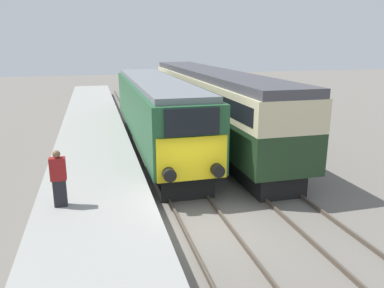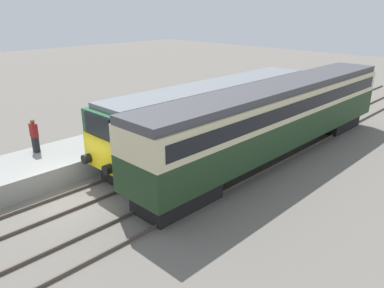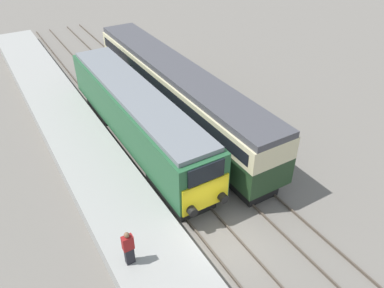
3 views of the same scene
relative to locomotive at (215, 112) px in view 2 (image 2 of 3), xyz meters
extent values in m
plane|color=slate|center=(0.00, -9.24, -2.15)|extent=(120.00, 120.00, 0.00)
cube|color=gray|center=(-3.30, -1.24, -1.66)|extent=(3.50, 50.00, 0.98)
cube|color=#4C4238|center=(-0.72, -4.24, -2.08)|extent=(0.07, 60.00, 0.14)
cube|color=#4C4238|center=(0.72, -4.24, -2.08)|extent=(0.07, 60.00, 0.14)
cube|color=#4C4238|center=(2.68, -4.24, -2.08)|extent=(0.07, 60.00, 0.14)
cube|color=#4C4238|center=(4.12, -4.24, -2.08)|extent=(0.07, 60.00, 0.14)
cube|color=black|center=(0.00, -5.10, -1.65)|extent=(2.03, 4.00, 1.00)
cube|color=black|center=(0.00, 5.19, -1.65)|extent=(2.03, 4.00, 1.00)
cube|color=#235633|center=(0.00, 0.04, 0.13)|extent=(2.70, 15.29, 2.57)
cube|color=yellow|center=(0.00, -7.64, -0.38)|extent=(2.48, 0.10, 1.54)
cube|color=black|center=(0.00, -7.64, 0.91)|extent=(1.89, 0.10, 0.93)
cube|color=slate|center=(0.00, 0.04, 1.54)|extent=(2.38, 14.68, 0.24)
cylinder|color=black|center=(-0.85, -7.85, -0.80)|extent=(0.44, 0.35, 0.44)
cylinder|color=black|center=(0.85, -7.85, -0.80)|extent=(0.44, 0.35, 0.44)
cube|color=black|center=(3.40, -6.19, -1.68)|extent=(1.89, 3.60, 0.95)
cube|color=black|center=(3.40, 8.67, -1.68)|extent=(1.89, 3.60, 0.95)
cube|color=#1E381E|center=(3.40, 1.24, -0.42)|extent=(2.70, 19.26, 1.57)
cube|color=beige|center=(3.40, 1.24, 0.98)|extent=(2.71, 19.26, 1.23)
cube|color=black|center=(3.40, 1.24, 0.98)|extent=(2.75, 18.49, 0.68)
cube|color=#424247|center=(3.40, 1.24, 1.78)|extent=(2.48, 19.26, 0.36)
cube|color=black|center=(-4.25, -8.69, -0.77)|extent=(0.36, 0.24, 0.80)
cube|color=maroon|center=(-4.25, -8.69, -0.03)|extent=(0.44, 0.26, 0.67)
sphere|color=brown|center=(-4.25, -8.69, 0.41)|extent=(0.22, 0.22, 0.22)
camera|label=1|loc=(-3.12, -19.45, 3.45)|focal=35.00mm
camera|label=2|loc=(13.57, -15.72, 5.71)|focal=35.00mm
camera|label=3|loc=(-7.10, -18.23, 11.34)|focal=35.00mm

